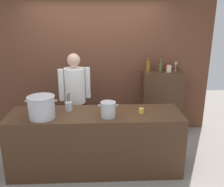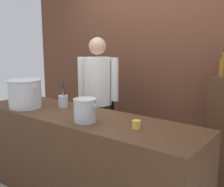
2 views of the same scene
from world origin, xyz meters
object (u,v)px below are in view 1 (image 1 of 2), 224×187
at_px(wine_bottle_olive, 161,66).
at_px(chef, 75,95).
at_px(spice_tin_cream, 169,69).
at_px(utensil_crock, 69,106).
at_px(wine_bottle_amber, 148,66).
at_px(stockpot_small, 108,110).
at_px(stockpot_large, 42,107).
at_px(wine_glass_wide, 176,65).
at_px(spice_tin_red, 167,68).
at_px(butter_jar, 141,111).

bearing_deg(wine_bottle_olive, chef, -162.53).
bearing_deg(spice_tin_cream, wine_bottle_olive, 174.99).
bearing_deg(utensil_crock, wine_bottle_amber, 38.71).
bearing_deg(stockpot_small, stockpot_large, 179.39).
height_order(stockpot_large, wine_glass_wide, wine_glass_wide).
height_order(chef, spice_tin_red, chef).
xyz_separation_m(stockpot_small, spice_tin_red, (1.17, 1.40, 0.29)).
relative_size(butter_jar, spice_tin_red, 0.61).
distance_m(stockpot_large, wine_bottle_amber, 2.18).
distance_m(utensil_crock, butter_jar, 1.06).
xyz_separation_m(utensil_crock, butter_jar, (1.05, -0.15, -0.03)).
bearing_deg(chef, butter_jar, 127.37).
relative_size(stockpot_large, wine_glass_wide, 2.53).
relative_size(utensil_crock, spice_tin_cream, 2.17).
xyz_separation_m(utensil_crock, wine_bottle_amber, (1.36, 1.09, 0.37)).
bearing_deg(wine_glass_wide, utensil_crock, -149.50).
bearing_deg(spice_tin_cream, stockpot_large, -148.19).
distance_m(wine_bottle_amber, wine_glass_wide, 0.53).
bearing_deg(stockpot_small, spice_tin_red, 50.05).
height_order(utensil_crock, spice_tin_cream, spice_tin_cream).
height_order(wine_bottle_amber, wine_glass_wide, wine_bottle_amber).
distance_m(utensil_crock, spice_tin_cream, 2.04).
bearing_deg(wine_bottle_amber, butter_jar, -104.30).
bearing_deg(stockpot_large, butter_jar, 4.43).
relative_size(stockpot_large, wine_bottle_amber, 1.47).
relative_size(chef, wine_bottle_olive, 5.68).
height_order(chef, butter_jar, chef).
bearing_deg(chef, stockpot_small, 105.19).
bearing_deg(spice_tin_cream, spice_tin_red, 86.27).
distance_m(wine_glass_wide, spice_tin_cream, 0.19).
relative_size(utensil_crock, spice_tin_red, 2.33).
bearing_deg(butter_jar, chef, 145.16).
relative_size(butter_jar, wine_glass_wide, 0.43).
xyz_separation_m(chef, butter_jar, (1.00, -0.70, -0.03)).
distance_m(wine_bottle_olive, wine_glass_wide, 0.32).
xyz_separation_m(stockpot_large, butter_jar, (1.37, 0.11, -0.12)).
xyz_separation_m(butter_jar, wine_bottle_amber, (0.32, 1.24, 0.40)).
bearing_deg(spice_tin_red, wine_glass_wide, -6.98).
relative_size(chef, stockpot_small, 6.07).
distance_m(wine_bottle_olive, wine_bottle_amber, 0.23).
height_order(chef, stockpot_large, chef).
relative_size(stockpot_small, wine_bottle_olive, 0.94).
xyz_separation_m(butter_jar, spice_tin_cream, (0.69, 1.17, 0.36)).
relative_size(stockpot_large, utensil_crock, 1.53).
distance_m(chef, wine_bottle_olive, 1.66).
bearing_deg(utensil_crock, spice_tin_cream, 30.45).
xyz_separation_m(butter_jar, spice_tin_red, (0.69, 1.28, 0.36)).
bearing_deg(chef, spice_tin_red, -178.83).
relative_size(utensil_crock, wine_bottle_amber, 0.96).
distance_m(butter_jar, wine_bottle_amber, 1.34).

